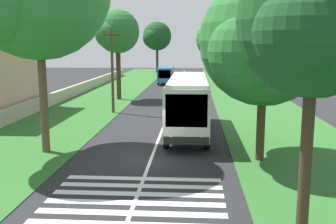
{
  "coord_description": "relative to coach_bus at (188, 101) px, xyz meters",
  "views": [
    {
      "loc": [
        -19.31,
        -2.18,
        5.85
      ],
      "look_at": [
        5.27,
        -0.54,
        1.6
      ],
      "focal_mm": 41.93,
      "sensor_mm": 36.0,
      "label": 1
    }
  ],
  "objects": [
    {
      "name": "roadside_wall",
      "position": [
        13.7,
        13.4,
        -1.53
      ],
      "size": [
        70.0,
        0.4,
        1.16
      ],
      "primitive_type": "cube",
      "color": "#B2A893",
      "rests_on": "grass_verge_left"
    },
    {
      "name": "centre_line",
      "position": [
        8.7,
        1.8,
        -2.14
      ],
      "size": [
        110.0,
        0.16,
        0.01
      ],
      "primitive_type": "cube",
      "color": "silver",
      "rests_on": "ground"
    },
    {
      "name": "grass_verge_left",
      "position": [
        8.7,
        10.0,
        -2.13
      ],
      "size": [
        120.0,
        8.0,
        0.04
      ],
      "primitive_type": "cube",
      "color": "#2D6628",
      "rests_on": "ground"
    },
    {
      "name": "ground",
      "position": [
        -6.3,
        1.8,
        -2.15
      ],
      "size": [
        160.0,
        160.0,
        0.0
      ],
      "primitive_type": "plane",
      "color": "#262628"
    },
    {
      "name": "trailing_car_1",
      "position": [
        25.49,
        0.24,
        -1.48
      ],
      "size": [
        4.3,
        1.78,
        1.43
      ],
      "color": "gold",
      "rests_on": "ground"
    },
    {
      "name": "zebra_crossing",
      "position": [
        -11.85,
        1.8,
        -2.14
      ],
      "size": [
        5.85,
        6.8,
        0.01
      ],
      "color": "silver",
      "rests_on": "ground"
    },
    {
      "name": "roadside_tree_right_1",
      "position": [
        -13.89,
        -3.69,
        4.26
      ],
      "size": [
        4.98,
        4.45,
        8.7
      ],
      "color": "#3D2D1E",
      "rests_on": "grass_verge_right"
    },
    {
      "name": "coach_bus",
      "position": [
        0.0,
        0.0,
        0.0
      ],
      "size": [
        11.16,
        2.62,
        3.73
      ],
      "color": "silver",
      "rests_on": "ground"
    },
    {
      "name": "roadside_tree_right_2",
      "position": [
        37.12,
        -3.59,
        4.4
      ],
      "size": [
        7.08,
        6.23,
        9.77
      ],
      "color": "#4C3826",
      "rests_on": "grass_verge_right"
    },
    {
      "name": "trailing_car_0",
      "position": [
        16.26,
        0.11,
        -1.48
      ],
      "size": [
        4.3,
        1.78,
        1.43
      ],
      "color": "silver",
      "rests_on": "ground"
    },
    {
      "name": "grass_verge_right",
      "position": [
        8.7,
        -6.4,
        -2.13
      ],
      "size": [
        120.0,
        8.0,
        0.04
      ],
      "primitive_type": "cube",
      "color": "#2D6628",
      "rests_on": "ground"
    },
    {
      "name": "roadside_tree_right_0",
      "position": [
        -5.71,
        -3.64,
        3.68
      ],
      "size": [
        7.68,
        6.33,
        9.14
      ],
      "color": "#3D2D1E",
      "rests_on": "grass_verge_right"
    },
    {
      "name": "roadside_tree_left_0",
      "position": [
        56.65,
        7.52,
        5.27
      ],
      "size": [
        6.9,
        5.93,
        10.5
      ],
      "color": "#3D2D1E",
      "rests_on": "grass_verge_left"
    },
    {
      "name": "utility_pole",
      "position": [
        7.49,
        6.59,
        1.63
      ],
      "size": [
        0.24,
        1.4,
        7.19
      ],
      "color": "#473828",
      "rests_on": "grass_verge_left"
    },
    {
      "name": "roadside_tree_left_1",
      "position": [
        15.82,
        7.76,
        4.9
      ],
      "size": [
        5.45,
        4.57,
        9.45
      ],
      "color": "#3D2D1E",
      "rests_on": "grass_verge_left"
    },
    {
      "name": "trailing_minibus_0",
      "position": [
        33.03,
        3.85,
        -0.6
      ],
      "size": [
        6.0,
        2.14,
        2.53
      ],
      "color": "teal",
      "rests_on": "ground"
    }
  ]
}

